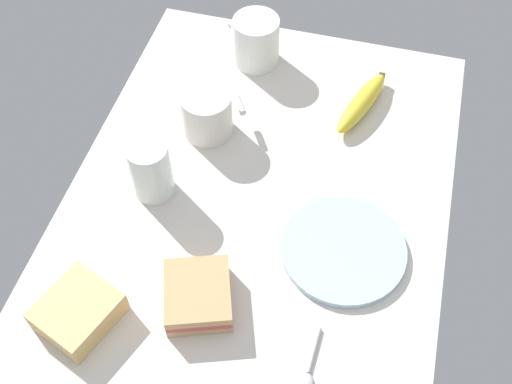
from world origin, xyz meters
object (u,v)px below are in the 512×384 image
object	(u,v)px
plate_of_food	(343,249)
sandwich_side	(198,295)
coffee_mug_milky	(256,40)
sandwich_main	(78,312)
glass_of_milk	(151,172)
banana	(362,103)
coffee_mug_black	(207,113)
spoon	(307,373)

from	to	relation	value
plate_of_food	sandwich_side	xyz separation A→B (cm)	(-14.36, 19.61, 1.60)
coffee_mug_milky	sandwich_side	bearing A→B (deg)	-174.31
coffee_mug_milky	sandwich_main	world-z (taller)	coffee_mug_milky
glass_of_milk	banana	xyz separation A→B (cm)	(27.66, -31.14, -3.02)
coffee_mug_milky	sandwich_main	size ratio (longest dim) A/B	0.81
coffee_mug_black	glass_of_milk	bearing A→B (deg)	162.43
sandwich_side	spoon	bearing A→B (deg)	-110.25
coffee_mug_milky	sandwich_main	bearing A→B (deg)	169.97
coffee_mug_black	glass_of_milk	size ratio (longest dim) A/B	1.02
plate_of_food	sandwich_side	bearing A→B (deg)	126.22
glass_of_milk	sandwich_side	bearing A→B (deg)	-142.82
plate_of_food	spoon	distance (cm)	21.14
coffee_mug_milky	glass_of_milk	bearing A→B (deg)	166.77
plate_of_food	sandwich_main	size ratio (longest dim) A/B	1.47
sandwich_main	coffee_mug_milky	bearing A→B (deg)	-10.03
coffee_mug_milky	plate_of_food	bearing A→B (deg)	-147.85
banana	coffee_mug_black	bearing A→B (deg)	115.11
spoon	sandwich_main	bearing A→B (deg)	90.50
coffee_mug_black	banana	xyz separation A→B (cm)	(12.32, -26.28, -2.65)
coffee_mug_milky	glass_of_milk	size ratio (longest dim) A/B	1.00
coffee_mug_black	spoon	world-z (taller)	coffee_mug_black
spoon	coffee_mug_milky	bearing A→B (deg)	21.23
coffee_mug_black	sandwich_main	xyz separation A→B (cm)	(-40.62, 7.23, -2.32)
sandwich_side	spoon	size ratio (longest dim) A/B	1.26
plate_of_food	sandwich_main	bearing A→B (deg)	120.86
sandwich_side	spoon	world-z (taller)	sandwich_side
coffee_mug_black	sandwich_side	size ratio (longest dim) A/B	0.85
coffee_mug_black	sandwich_main	bearing A→B (deg)	169.90
sandwich_main	banana	bearing A→B (deg)	-32.34
glass_of_milk	coffee_mug_black	bearing A→B (deg)	-17.57
coffee_mug_black	banana	size ratio (longest dim) A/B	0.64
coffee_mug_black	glass_of_milk	world-z (taller)	glass_of_milk
coffee_mug_milky	banana	world-z (taller)	coffee_mug_milky
coffee_mug_black	coffee_mug_milky	world-z (taller)	coffee_mug_milky
plate_of_food	coffee_mug_black	size ratio (longest dim) A/B	1.77
coffee_mug_black	spoon	size ratio (longest dim) A/B	1.07
plate_of_food	glass_of_milk	world-z (taller)	glass_of_milk
plate_of_food	glass_of_milk	distance (cm)	33.93
banana	spoon	world-z (taller)	banana
plate_of_food	banana	world-z (taller)	banana
coffee_mug_black	sandwich_side	world-z (taller)	coffee_mug_black
sandwich_main	glass_of_milk	xyz separation A→B (cm)	(25.28, -2.37, 2.68)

